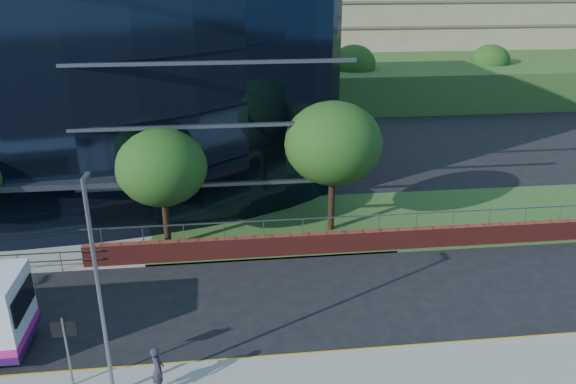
{
  "coord_description": "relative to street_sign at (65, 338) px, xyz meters",
  "views": [
    {
      "loc": [
        10.24,
        -18.35,
        13.95
      ],
      "look_at": [
        13.32,
        8.0,
        3.3
      ],
      "focal_mm": 35.0,
      "sensor_mm": 36.0,
      "label": 1
    }
  ],
  "objects": [
    {
      "name": "retaining_wall",
      "position": [
        15.5,
        8.89,
        -1.54
      ],
      "size": [
        34.0,
        0.4,
        2.11
      ],
      "color": "maroon",
      "rests_on": "ground"
    },
    {
      "name": "tree_dist_f",
      "position": [
        35.5,
        43.59,
        2.06
      ],
      "size": [
        4.29,
        4.29,
        6.05
      ],
      "color": "black",
      "rests_on": "ground"
    },
    {
      "name": "glass_office",
      "position": [
        -8.5,
        22.44,
        5.85
      ],
      "size": [
        44.0,
        23.1,
        16.0
      ],
      "color": "black",
      "rests_on": "ground"
    },
    {
      "name": "streetlight_east",
      "position": [
        1.5,
        -0.59,
        2.29
      ],
      "size": [
        0.15,
        0.77,
        8.0
      ],
      "color": "slate",
      "rests_on": "pavement_near"
    },
    {
      "name": "tree_far_d",
      "position": [
        11.5,
        11.59,
        3.04
      ],
      "size": [
        5.28,
        5.28,
        7.44
      ],
      "color": "black",
      "rests_on": "ground"
    },
    {
      "name": "tree_dist_e",
      "position": [
        19.5,
        41.59,
        2.39
      ],
      "size": [
        4.62,
        4.62,
        6.51
      ],
      "color": "black",
      "rests_on": "ground"
    },
    {
      "name": "street_sign",
      "position": [
        0.0,
        0.0,
        0.0
      ],
      "size": [
        0.85,
        0.09,
        2.8
      ],
      "color": "slate",
      "rests_on": "pavement_near"
    },
    {
      "name": "tree_far_c",
      "position": [
        2.5,
        10.59,
        2.39
      ],
      "size": [
        4.62,
        4.62,
        6.51
      ],
      "color": "black",
      "rests_on": "ground"
    },
    {
      "name": "pedestrian",
      "position": [
        3.1,
        -0.68,
        -1.1
      ],
      "size": [
        0.6,
        0.75,
        1.8
      ],
      "primitive_type": "imported",
      "rotation": [
        0.0,
        0.0,
        1.87
      ],
      "color": "#282132",
      "rests_on": "pavement_near"
    },
    {
      "name": "grass_verge",
      "position": [
        19.5,
        12.59,
        -2.09
      ],
      "size": [
        36.0,
        8.0,
        0.12
      ],
      "primitive_type": "cube",
      "color": "#2D511E",
      "rests_on": "ground"
    }
  ]
}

